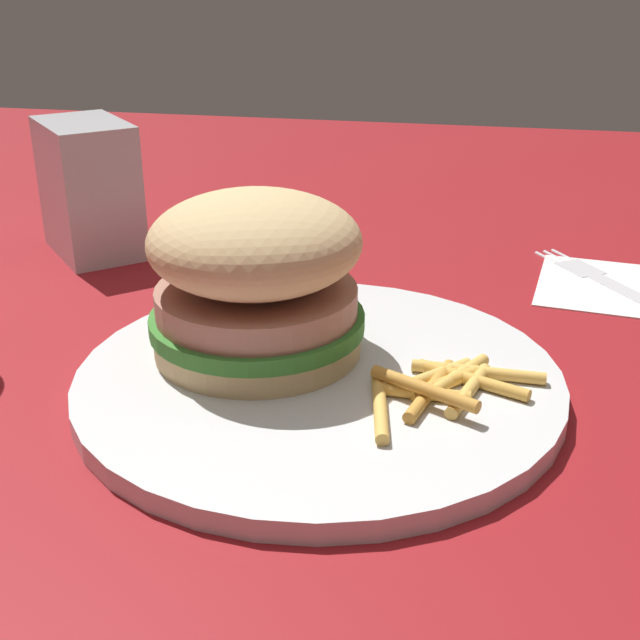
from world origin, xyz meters
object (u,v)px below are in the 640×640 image
(plate, at_px, (320,378))
(napkin_dispenser, at_px, (89,188))
(napkin, at_px, (616,287))
(sandwich, at_px, (256,275))
(fries_pile, at_px, (442,385))
(fork, at_px, (615,283))

(plate, bearing_deg, napkin_dispenser, -40.18)
(napkin, xyz_separation_m, napkin_dispenser, (0.41, 0.00, 0.05))
(sandwich, distance_m, fries_pile, 0.12)
(napkin, height_order, napkin_dispenser, napkin_dispenser)
(fries_pile, distance_m, napkin_dispenser, 0.36)
(sandwich, relative_size, fork, 0.82)
(sandwich, distance_m, fork, 0.29)
(fries_pile, bearing_deg, fork, -118.38)
(sandwich, xyz_separation_m, fork, (-0.22, -0.18, -0.06))
(plate, distance_m, fries_pile, 0.07)
(sandwich, bearing_deg, plate, 158.32)
(fries_pile, bearing_deg, plate, -11.26)
(napkin, bearing_deg, fries_pile, 61.28)
(napkin, bearing_deg, plate, 46.69)
(napkin, bearing_deg, sandwich, 38.53)
(plate, xyz_separation_m, fork, (-0.18, -0.19, -0.00))
(fries_pile, relative_size, napkin_dispenser, 0.93)
(fries_pile, height_order, napkin, fries_pile)
(fries_pile, bearing_deg, napkin, -118.72)
(fries_pile, distance_m, fork, 0.24)
(fork, distance_m, napkin_dispenser, 0.41)
(napkin, distance_m, napkin_dispenser, 0.41)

